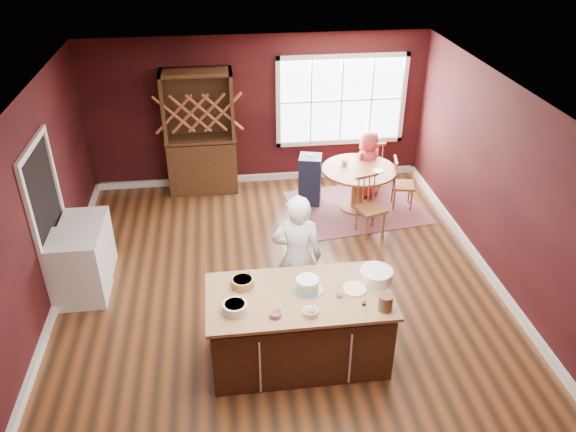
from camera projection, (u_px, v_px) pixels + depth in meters
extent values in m
plane|color=brown|center=(281.00, 294.00, 7.66)|extent=(7.00, 7.00, 0.00)
plane|color=white|center=(280.00, 104.00, 6.29)|extent=(7.00, 7.00, 0.00)
plane|color=#3D1211|center=(258.00, 112.00, 9.96)|extent=(6.00, 0.00, 6.00)
plane|color=#3D1211|center=(29.00, 224.00, 6.64)|extent=(0.00, 7.00, 7.00)
plane|color=#3D1211|center=(509.00, 194.00, 7.30)|extent=(0.00, 7.00, 7.00)
cube|color=#361F0D|center=(299.00, 330.00, 6.43)|extent=(1.97, 0.99, 0.83)
cube|color=tan|center=(299.00, 296.00, 6.18)|extent=(2.05, 1.07, 0.04)
cylinder|color=#966436|center=(356.00, 207.00, 9.71)|extent=(0.58, 0.58, 0.04)
cylinder|color=#966436|center=(358.00, 189.00, 9.54)|extent=(0.21, 0.21, 0.67)
cylinder|color=#966436|center=(359.00, 170.00, 9.35)|extent=(1.25, 1.25, 0.04)
imported|color=silver|center=(297.00, 257.00, 6.90)|extent=(0.69, 0.51, 1.72)
cylinder|color=white|center=(235.00, 307.00, 5.91)|extent=(0.27, 0.27, 0.10)
cylinder|color=olive|center=(243.00, 282.00, 6.29)|extent=(0.26, 0.26, 0.10)
cylinder|color=silver|center=(275.00, 315.00, 5.85)|extent=(0.14, 0.14, 0.05)
cylinder|color=beige|center=(310.00, 312.00, 5.88)|extent=(0.16, 0.16, 0.06)
cylinder|color=silver|center=(340.00, 292.00, 6.10)|extent=(0.08, 0.08, 0.15)
cylinder|color=white|center=(354.00, 289.00, 6.25)|extent=(0.28, 0.28, 0.02)
cylinder|color=silver|center=(376.00, 275.00, 6.38)|extent=(0.38, 0.38, 0.13)
cylinder|color=brown|center=(386.00, 303.00, 5.92)|extent=(0.15, 0.15, 0.18)
cube|color=brown|center=(356.00, 207.00, 9.72)|extent=(2.42, 1.99, 0.01)
imported|color=#BD3C41|center=(368.00, 164.00, 9.81)|extent=(0.71, 0.64, 1.21)
cylinder|color=beige|center=(378.00, 171.00, 9.25)|extent=(0.19, 0.19, 0.01)
imported|color=white|center=(345.00, 162.00, 9.45)|extent=(0.12, 0.12, 0.09)
cube|color=black|center=(200.00, 133.00, 9.74)|extent=(1.20, 0.50, 2.20)
cube|color=white|center=(79.00, 268.00, 7.37)|extent=(0.65, 0.63, 0.94)
cube|color=white|center=(88.00, 244.00, 7.93)|extent=(0.60, 0.58, 0.88)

